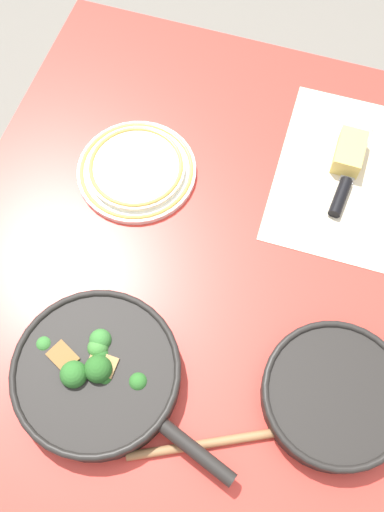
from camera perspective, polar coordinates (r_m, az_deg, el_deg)
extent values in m
plane|color=slate|center=(1.77, 0.00, -10.25)|extent=(14.00, 14.00, 0.00)
cube|color=red|center=(1.08, 0.00, -0.77)|extent=(1.14, 0.93, 0.03)
cylinder|color=#BCBCC1|center=(1.73, -7.90, 12.81)|extent=(0.05, 0.05, 0.71)
cylinder|color=black|center=(0.99, -9.44, -11.52)|extent=(0.28, 0.28, 0.05)
torus|color=black|center=(0.97, -9.64, -11.21)|extent=(0.28, 0.28, 0.01)
cylinder|color=black|center=(0.95, 0.52, -19.05)|extent=(0.07, 0.14, 0.02)
cylinder|color=#245B1C|center=(1.00, -8.99, -10.06)|extent=(0.01, 0.01, 0.02)
sphere|color=#2D6B28|center=(0.98, -9.16, -9.77)|extent=(0.03, 0.03, 0.03)
cylinder|color=#2C6823|center=(1.01, -8.94, -8.68)|extent=(0.01, 0.01, 0.02)
sphere|color=#387A33|center=(0.98, -9.14, -8.30)|extent=(0.04, 0.04, 0.04)
cylinder|color=#245B1C|center=(1.00, -11.43, -11.89)|extent=(0.02, 0.02, 0.02)
sphere|color=#2D6B28|center=(0.97, -11.74, -11.51)|extent=(0.05, 0.05, 0.05)
cylinder|color=#357027|center=(1.00, -9.18, -9.42)|extent=(0.01, 0.01, 0.02)
sphere|color=#428438|center=(0.98, -9.37, -9.07)|extent=(0.04, 0.04, 0.04)
cylinder|color=#205218|center=(0.99, -9.11, -11.49)|extent=(0.02, 0.02, 0.03)
sphere|color=#286023|center=(0.96, -9.36, -11.09)|extent=(0.05, 0.05, 0.05)
cylinder|color=#245B1C|center=(0.98, -5.29, -12.70)|extent=(0.01, 0.01, 0.02)
sphere|color=#2D6B28|center=(0.96, -5.39, -12.45)|extent=(0.03, 0.03, 0.03)
cylinder|color=#2C6823|center=(1.03, -14.28, -8.88)|extent=(0.01, 0.01, 0.02)
sphere|color=#387A33|center=(1.01, -14.53, -8.59)|extent=(0.03, 0.03, 0.03)
cylinder|color=#205218|center=(0.99, -8.45, -12.29)|extent=(0.01, 0.01, 0.02)
sphere|color=#286023|center=(0.97, -8.60, -12.06)|extent=(0.03, 0.03, 0.03)
cylinder|color=#357027|center=(0.99, -8.90, -11.40)|extent=(0.01, 0.01, 0.02)
sphere|color=#428438|center=(0.97, -9.12, -11.06)|extent=(0.04, 0.04, 0.04)
cube|color=#9E703D|center=(1.00, -7.85, -9.67)|extent=(0.04, 0.04, 0.03)
cube|color=olive|center=(1.00, -12.60, -10.03)|extent=(0.05, 0.06, 0.04)
cube|color=#AD7F4C|center=(0.98, -9.56, -13.61)|extent=(0.05, 0.05, 0.03)
cube|color=#AD7F4C|center=(0.99, -8.84, -10.88)|extent=(0.04, 0.05, 0.04)
cube|color=olive|center=(0.99, -8.27, -11.53)|extent=(0.04, 0.04, 0.03)
cylinder|color=black|center=(1.00, 14.05, -13.39)|extent=(0.24, 0.24, 0.04)
torus|color=black|center=(0.98, 14.33, -13.14)|extent=(0.25, 0.25, 0.01)
cylinder|color=#EAD170|center=(1.00, 14.01, -13.42)|extent=(0.20, 0.20, 0.02)
cylinder|color=#996B42|center=(0.98, 3.06, -18.01)|extent=(0.15, 0.29, 0.02)
ellipsoid|color=#996B42|center=(1.00, 13.62, -15.99)|extent=(0.06, 0.08, 0.02)
cube|color=beige|center=(1.20, 15.93, 7.64)|extent=(0.39, 0.31, 0.00)
cube|color=silver|center=(1.24, 16.19, 10.03)|extent=(0.17, 0.04, 0.01)
cylinder|color=black|center=(1.16, 14.61, 5.72)|extent=(0.09, 0.03, 0.02)
cube|color=#E0C15B|center=(1.21, 15.46, 9.96)|extent=(0.09, 0.06, 0.04)
cylinder|color=silver|center=(1.16, -5.54, 8.46)|extent=(0.24, 0.24, 0.01)
torus|color=gold|center=(1.16, -5.57, 8.63)|extent=(0.23, 0.23, 0.01)
cylinder|color=silver|center=(1.15, -5.59, 8.79)|extent=(0.20, 0.20, 0.01)
torus|color=gold|center=(1.15, -5.62, 8.95)|extent=(0.19, 0.19, 0.01)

